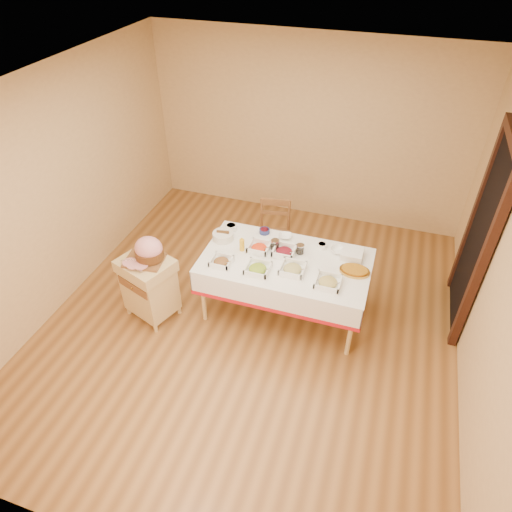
{
  "coord_description": "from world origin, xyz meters",
  "views": [
    {
      "loc": [
        1.2,
        -3.46,
        3.84
      ],
      "look_at": [
        -0.01,
        0.2,
        0.81
      ],
      "focal_mm": 32.0,
      "sensor_mm": 36.0,
      "label": 1
    }
  ],
  "objects_px": {
    "preserve_jar_left": "(275,245)",
    "butcher_cart": "(149,285)",
    "dining_chair": "(274,234)",
    "plate_stack": "(352,254)",
    "dining_table": "(285,271)",
    "preserve_jar_right": "(300,249)",
    "bread_basket": "(223,236)",
    "ham_on_board": "(148,251)",
    "brass_platter": "(355,271)",
    "mustard_bottle": "(242,244)"
  },
  "relations": [
    {
      "from": "butcher_cart",
      "to": "preserve_jar_right",
      "type": "height_order",
      "value": "preserve_jar_right"
    },
    {
      "from": "ham_on_board",
      "to": "preserve_jar_right",
      "type": "distance_m",
      "value": 1.64
    },
    {
      "from": "preserve_jar_right",
      "to": "brass_platter",
      "type": "bearing_deg",
      "value": -12.49
    },
    {
      "from": "preserve_jar_left",
      "to": "mustard_bottle",
      "type": "relative_size",
      "value": 0.68
    },
    {
      "from": "mustard_bottle",
      "to": "brass_platter",
      "type": "xyz_separation_m",
      "value": [
        1.25,
        0.01,
        -0.06
      ]
    },
    {
      "from": "ham_on_board",
      "to": "plate_stack",
      "type": "relative_size",
      "value": 1.87
    },
    {
      "from": "butcher_cart",
      "to": "ham_on_board",
      "type": "relative_size",
      "value": 1.83
    },
    {
      "from": "ham_on_board",
      "to": "preserve_jar_left",
      "type": "bearing_deg",
      "value": 27.67
    },
    {
      "from": "preserve_jar_right",
      "to": "mustard_bottle",
      "type": "height_order",
      "value": "mustard_bottle"
    },
    {
      "from": "dining_table",
      "to": "preserve_jar_left",
      "type": "xyz_separation_m",
      "value": [
        -0.17,
        0.15,
        0.22
      ]
    },
    {
      "from": "butcher_cart",
      "to": "brass_platter",
      "type": "height_order",
      "value": "brass_platter"
    },
    {
      "from": "dining_chair",
      "to": "mustard_bottle",
      "type": "height_order",
      "value": "mustard_bottle"
    },
    {
      "from": "preserve_jar_right",
      "to": "mustard_bottle",
      "type": "xyz_separation_m",
      "value": [
        -0.63,
        -0.15,
        0.03
      ]
    },
    {
      "from": "dining_table",
      "to": "bread_basket",
      "type": "height_order",
      "value": "bread_basket"
    },
    {
      "from": "butcher_cart",
      "to": "brass_platter",
      "type": "distance_m",
      "value": 2.26
    },
    {
      "from": "butcher_cart",
      "to": "brass_platter",
      "type": "xyz_separation_m",
      "value": [
        2.16,
        0.55,
        0.34
      ]
    },
    {
      "from": "ham_on_board",
      "to": "brass_platter",
      "type": "distance_m",
      "value": 2.18
    },
    {
      "from": "preserve_jar_left",
      "to": "butcher_cart",
      "type": "bearing_deg",
      "value": -151.93
    },
    {
      "from": "preserve_jar_left",
      "to": "plate_stack",
      "type": "height_order",
      "value": "preserve_jar_left"
    },
    {
      "from": "ham_on_board",
      "to": "plate_stack",
      "type": "xyz_separation_m",
      "value": [
        2.05,
        0.76,
        -0.1
      ]
    },
    {
      "from": "ham_on_board",
      "to": "preserve_jar_right",
      "type": "height_order",
      "value": "ham_on_board"
    },
    {
      "from": "plate_stack",
      "to": "dining_table",
      "type": "bearing_deg",
      "value": -157.64
    },
    {
      "from": "preserve_jar_right",
      "to": "preserve_jar_left",
      "type": "bearing_deg",
      "value": -177.28
    },
    {
      "from": "plate_stack",
      "to": "dining_chair",
      "type": "bearing_deg",
      "value": 152.4
    },
    {
      "from": "preserve_jar_right",
      "to": "brass_platter",
      "type": "height_order",
      "value": "preserve_jar_right"
    },
    {
      "from": "butcher_cart",
      "to": "mustard_bottle",
      "type": "distance_m",
      "value": 1.13
    },
    {
      "from": "bread_basket",
      "to": "plate_stack",
      "type": "height_order",
      "value": "bread_basket"
    },
    {
      "from": "dining_chair",
      "to": "brass_platter",
      "type": "xyz_separation_m",
      "value": [
        1.11,
        -0.79,
        0.31
      ]
    },
    {
      "from": "preserve_jar_right",
      "to": "mustard_bottle",
      "type": "relative_size",
      "value": 0.63
    },
    {
      "from": "preserve_jar_left",
      "to": "brass_platter",
      "type": "relative_size",
      "value": 0.37
    },
    {
      "from": "dining_table",
      "to": "dining_chair",
      "type": "height_order",
      "value": "dining_chair"
    },
    {
      "from": "mustard_bottle",
      "to": "plate_stack",
      "type": "bearing_deg",
      "value": 12.35
    },
    {
      "from": "mustard_bottle",
      "to": "brass_platter",
      "type": "relative_size",
      "value": 0.55
    },
    {
      "from": "butcher_cart",
      "to": "ham_on_board",
      "type": "xyz_separation_m",
      "value": [
        0.04,
        0.03,
        0.46
      ]
    },
    {
      "from": "bread_basket",
      "to": "brass_platter",
      "type": "xyz_separation_m",
      "value": [
        1.52,
        -0.12,
        -0.03
      ]
    },
    {
      "from": "brass_platter",
      "to": "butcher_cart",
      "type": "bearing_deg",
      "value": -165.8
    },
    {
      "from": "dining_chair",
      "to": "preserve_jar_left",
      "type": "height_order",
      "value": "dining_chair"
    },
    {
      "from": "preserve_jar_left",
      "to": "preserve_jar_right",
      "type": "height_order",
      "value": "preserve_jar_left"
    },
    {
      "from": "dining_table",
      "to": "plate_stack",
      "type": "height_order",
      "value": "plate_stack"
    },
    {
      "from": "preserve_jar_right",
      "to": "brass_platter",
      "type": "distance_m",
      "value": 0.64
    },
    {
      "from": "dining_table",
      "to": "ham_on_board",
      "type": "distance_m",
      "value": 1.5
    },
    {
      "from": "dining_table",
      "to": "preserve_jar_right",
      "type": "distance_m",
      "value": 0.29
    },
    {
      "from": "dining_table",
      "to": "butcher_cart",
      "type": "bearing_deg",
      "value": -160.01
    },
    {
      "from": "dining_table",
      "to": "dining_chair",
      "type": "distance_m",
      "value": 0.91
    },
    {
      "from": "ham_on_board",
      "to": "mustard_bottle",
      "type": "distance_m",
      "value": 1.01
    },
    {
      "from": "preserve_jar_right",
      "to": "ham_on_board",
      "type": "bearing_deg",
      "value": -156.54
    },
    {
      "from": "dining_table",
      "to": "butcher_cart",
      "type": "relative_size",
      "value": 2.33
    },
    {
      "from": "preserve_jar_right",
      "to": "dining_chair",
      "type": "bearing_deg",
      "value": 126.76
    },
    {
      "from": "mustard_bottle",
      "to": "plate_stack",
      "type": "distance_m",
      "value": 1.21
    },
    {
      "from": "butcher_cart",
      "to": "preserve_jar_left",
      "type": "height_order",
      "value": "preserve_jar_left"
    }
  ]
}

